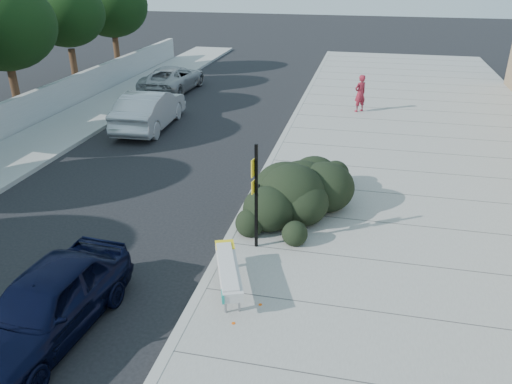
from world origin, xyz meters
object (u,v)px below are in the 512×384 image
sedan_navy (46,304)px  wagon_silver (150,109)px  bike_rack (258,204)px  sign_post (256,191)px  bench (228,269)px  suv_silver (173,78)px  pedestrian (360,93)px

sedan_navy → wagon_silver: 13.43m
bike_rack → sign_post: size_ratio=0.39×
bench → wagon_silver: size_ratio=0.43×
suv_silver → bench: bearing=116.9°
bike_rack → sign_post: bearing=-89.1°
bench → sedan_navy: (-3.10, -2.01, 0.06)m
suv_silver → pedestrian: pedestrian is taller
bench → suv_silver: bearing=93.9°
pedestrian → suv_silver: bearing=-56.5°
wagon_silver → pedestrian: bearing=-158.3°
sign_post → sedan_navy: bearing=-117.6°
wagon_silver → pedestrian: 9.80m
bench → wagon_silver: wagon_silver is taller
suv_silver → pedestrian: (10.40, -2.54, 0.32)m
sign_post → wagon_silver: (-6.78, 9.06, -0.88)m
suv_silver → sedan_navy: bearing=106.5°
wagon_silver → pedestrian: pedestrian is taller
sedan_navy → bench: bearing=37.3°
wagon_silver → suv_silver: size_ratio=0.99×
sedan_navy → pedestrian: (5.40, 17.06, 0.31)m
sign_post → wagon_silver: bearing=139.3°
sedan_navy → suv_silver: sedan_navy is taller
bench → bike_rack: size_ratio=2.02×
bike_rack → pedestrian: bearing=70.8°
bench → bike_rack: bike_rack is taller
bench → suv_silver: suv_silver is taller
sedan_navy → wagon_silver: wagon_silver is taller
bike_rack → sedan_navy: bearing=-130.0°
wagon_silver → bench: bearing=118.0°
sedan_navy → suv_silver: 20.23m
bench → sedan_navy: size_ratio=0.51×
sedan_navy → bike_rack: bearing=62.7°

